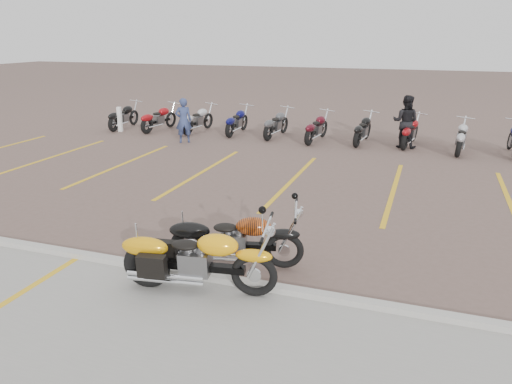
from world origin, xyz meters
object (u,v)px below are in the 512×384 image
person_b (405,122)px  person_a (184,120)px  yellow_cruiser (195,262)px  flame_cruiser (233,241)px  bollard (120,119)px

person_b → person_a: bearing=20.8°
person_b → yellow_cruiser: bearing=86.1°
yellow_cruiser → flame_cruiser: yellow_cruiser is taller
person_b → bollard: person_b is taller
flame_cruiser → person_a: (-5.54, 8.91, 0.34)m
flame_cruiser → person_a: size_ratio=1.39×
person_b → bollard: bearing=11.4°
person_a → bollard: (-3.46, 1.06, -0.32)m
person_b → bollard: (-11.14, -0.75, -0.42)m
yellow_cruiser → flame_cruiser: size_ratio=1.08×
person_a → person_b: bearing=161.0°
yellow_cruiser → person_b: person_b is taller
yellow_cruiser → bollard: bearing=120.2°
yellow_cruiser → person_b: bearing=70.1°
person_a → flame_cruiser: bearing=89.7°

